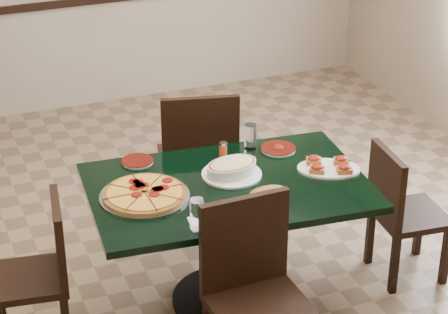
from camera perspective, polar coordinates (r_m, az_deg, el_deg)
name	(u,v)px	position (r m, az deg, el deg)	size (l,w,h in m)	color
floor	(198,275)	(5.22, -1.70, -7.69)	(5.50, 5.50, 0.00)	#7F6449
main_table	(228,214)	(4.69, 0.25, -3.73)	(1.54, 1.06, 0.75)	black
chair_far	(199,155)	(5.34, -1.67, 0.12)	(0.56, 0.56, 0.99)	black
chair_near	(254,285)	(4.18, 1.96, -8.38)	(0.46, 0.46, 0.97)	black
chair_right	(400,208)	(5.08, 11.40, -3.27)	(0.42, 0.42, 0.82)	black
chair_left	(42,267)	(4.56, -11.78, -7.05)	(0.44, 0.44, 0.82)	black
pepperoni_pizza	(144,194)	(4.49, -5.22, -2.44)	(0.47, 0.47, 0.04)	#B2B1B8
lasagna_casserole	(232,168)	(4.67, 0.50, -0.70)	(0.33, 0.33, 0.09)	silver
bread_basket	(268,196)	(4.42, 2.92, -2.56)	(0.23, 0.17, 0.09)	brown
bruschetta_platter	(329,166)	(4.77, 6.86, -0.60)	(0.41, 0.36, 0.05)	silver
side_plate_near	(232,222)	(4.25, 0.50, -4.30)	(0.20, 0.20, 0.02)	silver
side_plate_far_r	(278,148)	(4.97, 3.57, 0.56)	(0.20, 0.20, 0.03)	silver
side_plate_far_l	(137,161)	(4.85, -5.68, -0.28)	(0.18, 0.18, 0.02)	silver
napkin_setting	(205,223)	(4.26, -1.25, -4.32)	(0.16, 0.16, 0.01)	white
water_glass_a	(250,137)	(4.95, 1.74, 1.33)	(0.07, 0.07, 0.15)	white
water_glass_b	(197,214)	(4.18, -1.76, -3.77)	(0.07, 0.07, 0.16)	white
pepper_shaker	(223,149)	(4.88, -0.06, 0.54)	(0.05, 0.05, 0.08)	#CD4B15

